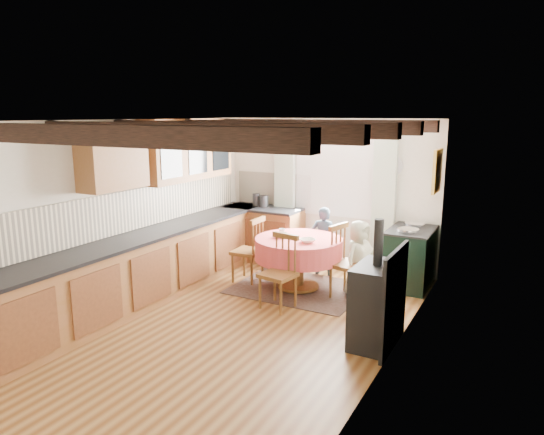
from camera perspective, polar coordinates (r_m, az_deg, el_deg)
The scene contains 40 objects.
floor at distance 6.11m, azimuth -3.63°, elevation -11.99°, with size 3.60×5.50×0.00m, color olive.
ceiling at distance 5.59m, azimuth -3.96°, elevation 11.12°, with size 3.60×5.50×0.00m, color white.
wall_back at distance 8.15m, azimuth 6.51°, elevation 2.83°, with size 3.60×0.00×2.40m, color silver.
wall_front at distance 3.79m, azimuth -26.64°, elevation -9.01°, with size 3.60×0.00×2.40m, color silver.
wall_left at distance 6.84m, azimuth -16.68°, elevation 0.66°, with size 0.00×5.50×2.40m, color silver.
wall_right at distance 5.04m, azimuth 13.87°, elevation -3.08°, with size 0.00×5.50×2.40m, color silver.
beam_a at distance 4.04m, azimuth -19.38°, elevation 8.94°, with size 3.60×0.16×0.16m, color black.
beam_b at distance 4.78m, azimuth -10.43°, elevation 9.75°, with size 3.60×0.16×0.16m, color black.
beam_c at distance 5.59m, azimuth -3.94°, elevation 10.20°, with size 3.60×0.16×0.16m, color black.
beam_d at distance 6.46m, azimuth 0.85°, elevation 10.44°, with size 3.60×0.16×0.16m, color black.
beam_e at distance 7.36m, azimuth 4.50°, elevation 10.58°, with size 3.60×0.16×0.16m, color black.
splash_left at distance 7.04m, azimuth -14.86°, elevation 1.07°, with size 0.02×4.50×0.55m, color beige.
splash_back at distance 8.55m, azimuth 0.22°, elevation 3.32°, with size 1.40×0.02×0.55m, color beige.
base_cabinet_left at distance 6.82m, azimuth -14.50°, elevation -5.84°, with size 0.60×5.30×0.88m, color brown.
base_cabinet_back at distance 8.48m, azimuth -0.97°, elevation -1.98°, with size 1.30×0.60×0.88m, color brown.
worktop_left at distance 6.69m, azimuth -14.58°, elevation -2.10°, with size 0.64×5.30×0.04m, color black.
worktop_back at distance 8.37m, azimuth -1.05°, elevation 1.05°, with size 1.30×0.64×0.04m, color black.
wall_cabinet_glass at distance 7.53m, azimuth -9.62°, elevation 7.74°, with size 0.34×1.80×0.90m, color brown.
wall_cabinet_solid at distance 6.42m, azimuth -17.86°, elevation 6.20°, with size 0.34×0.90×0.70m, color brown.
window_frame at distance 8.05m, azimuth 7.20°, elevation 5.57°, with size 1.34×0.03×1.54m, color white.
window_pane at distance 8.06m, azimuth 7.21°, elevation 5.57°, with size 1.20×0.01×1.40m, color white.
curtain_left at distance 8.38m, azimuth 1.47°, elevation 2.46°, with size 0.35×0.10×2.10m, color silver.
curtain_right at distance 7.78m, azimuth 12.72°, elevation 1.43°, with size 0.35×0.10×2.10m, color silver.
curtain_rod at distance 7.93m, azimuth 7.09°, elevation 9.82°, with size 0.03×0.03×2.00m, color black.
wall_picture at distance 7.18m, azimuth 18.50°, elevation 5.10°, with size 0.04×0.50×0.60m, color gold.
wall_plate at distance 7.74m, azimuth 13.78°, elevation 5.81°, with size 0.30×0.30×0.02m, color silver.
rug at distance 7.21m, azimuth 3.03°, elevation -8.13°, with size 1.79×1.39×0.01m, color #341F16.
dining_table at distance 7.09m, azimuth 3.06°, elevation -5.33°, with size 1.24×1.24×0.75m, color #CA3D4E, non-canonical shape.
chair_near at distance 6.37m, azimuth 0.67°, elevation -6.32°, with size 0.41×0.43×0.97m, color brown, non-canonical shape.
chair_left at distance 7.40m, azimuth -2.83°, elevation -3.66°, with size 0.42×0.44×0.99m, color brown, non-canonical shape.
chair_right at distance 6.78m, azimuth 8.83°, elevation -5.10°, with size 0.43×0.46×1.01m, color brown, non-canonical shape.
aga_range at distance 7.47m, azimuth 15.60°, elevation -4.39°, with size 0.61×0.95×0.87m, color black, non-canonical shape.
cast_iron_stove at distance 5.44m, azimuth 11.95°, elevation -7.39°, with size 0.42×0.70×1.40m, color black, non-canonical shape.
child_far at distance 7.71m, azimuth 5.95°, elevation -2.71°, with size 0.39×0.26×1.08m, color #283947.
child_right at distance 6.89m, azimuth 9.95°, elevation -4.67°, with size 0.52×0.34×1.06m, color beige.
bowl_a at distance 6.77m, azimuth 4.09°, elevation -2.66°, with size 0.21×0.21×0.05m, color silver.
bowl_b at distance 7.02m, azimuth 1.03°, elevation -2.06°, with size 0.20×0.20×0.06m, color silver.
cup at distance 7.18m, azimuth 1.17°, elevation -1.64°, with size 0.09×0.09×0.09m, color silver.
canister_tall at distance 8.47m, azimuth -1.83°, elevation 2.05°, with size 0.13×0.13×0.22m, color #262628.
canister_wide at distance 8.42m, azimuth -1.00°, elevation 1.91°, with size 0.17×0.17×0.19m, color #262628.
Camera 1 is at (2.97, -4.73, 2.47)m, focal length 32.69 mm.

